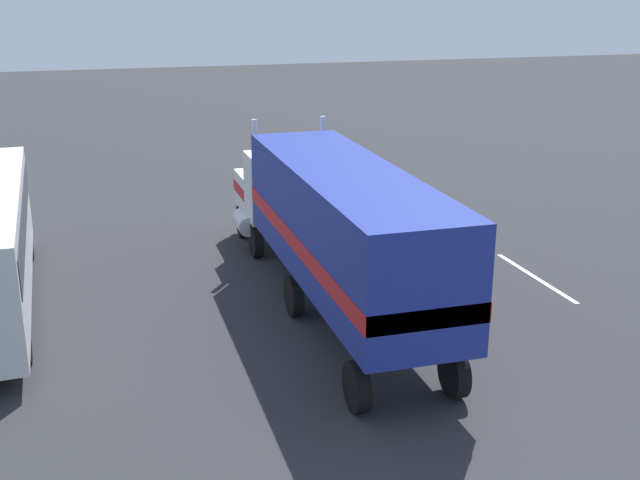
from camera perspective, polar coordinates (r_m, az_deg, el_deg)
name	(u,v)px	position (r m, az deg, el deg)	size (l,w,h in m)	color
ground_plane	(283,238)	(27.94, -2.65, 0.12)	(120.00, 120.00, 0.00)	#2D2D30
lane_stripe_near	(397,246)	(27.21, 5.50, -0.43)	(4.40, 0.16, 0.01)	silver
lane_stripe_mid	(535,277)	(25.11, 15.05, -2.58)	(4.40, 0.16, 0.01)	silver
semi_truck	(332,220)	(21.16, 0.88, 1.42)	(14.19, 2.94, 4.50)	silver
person_bystander	(391,240)	(24.88, 5.07, -0.03)	(0.36, 0.47, 1.63)	black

